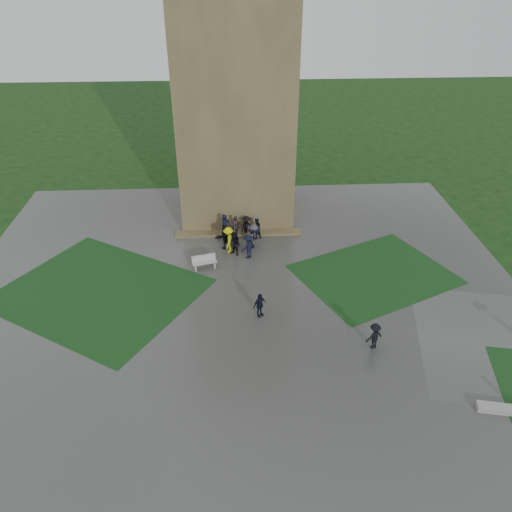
{
  "coord_description": "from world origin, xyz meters",
  "views": [
    {
      "loc": [
        -0.37,
        -20.76,
        17.63
      ],
      "look_at": [
        1.01,
        5.69,
        1.2
      ],
      "focal_mm": 35.0,
      "sensor_mm": 36.0,
      "label": 1
    }
  ],
  "objects_px": {
    "tower": "(235,92)",
    "pedestrian_mid": "(260,305)",
    "bench": "(204,262)",
    "pedestrian_near": "(374,336)"
  },
  "relations": [
    {
      "from": "tower",
      "to": "bench",
      "type": "relative_size",
      "value": 11.09
    },
    {
      "from": "tower",
      "to": "bench",
      "type": "bearing_deg",
      "value": -104.74
    },
    {
      "from": "tower",
      "to": "pedestrian_mid",
      "type": "distance_m",
      "value": 16.07
    },
    {
      "from": "bench",
      "to": "pedestrian_near",
      "type": "bearing_deg",
      "value": -56.72
    },
    {
      "from": "pedestrian_mid",
      "to": "pedestrian_near",
      "type": "height_order",
      "value": "pedestrian_near"
    },
    {
      "from": "bench",
      "to": "pedestrian_mid",
      "type": "relative_size",
      "value": 1.1
    },
    {
      "from": "pedestrian_near",
      "to": "tower",
      "type": "bearing_deg",
      "value": -91.77
    },
    {
      "from": "tower",
      "to": "pedestrian_mid",
      "type": "relative_size",
      "value": 12.16
    },
    {
      "from": "pedestrian_mid",
      "to": "pedestrian_near",
      "type": "distance_m",
      "value": 6.39
    },
    {
      "from": "tower",
      "to": "pedestrian_near",
      "type": "distance_m",
      "value": 19.74
    }
  ]
}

